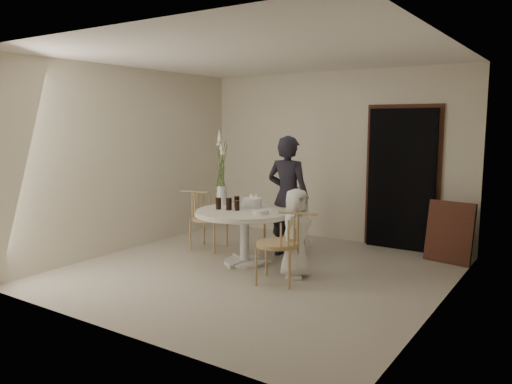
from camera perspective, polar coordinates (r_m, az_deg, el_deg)
The scene contains 18 objects.
ground at distance 6.47m, azimuth -0.01°, elevation -9.09°, with size 4.50×4.50×0.00m, color beige.
room_shell at distance 6.19m, azimuth -0.01°, elevation 5.40°, with size 4.50×4.50×4.50m.
doorway at distance 7.73m, azimuth 16.29°, elevation 1.36°, with size 1.00×0.10×2.10m, color black.
door_trim at distance 7.76m, azimuth 16.40°, elevation 1.83°, with size 1.12×0.03×2.22m, color #562D1D.
table at distance 6.71m, azimuth -1.32°, elevation -3.04°, with size 1.33×1.33×0.73m.
picture_frame at distance 7.28m, azimuth 21.25°, elevation -4.31°, with size 0.63×0.04×0.84m, color #562D1D.
chair_far at distance 7.62m, azimuth 3.89°, elevation -1.88°, with size 0.57×0.60×0.92m.
chair_right at distance 5.88m, azimuth 3.63°, elevation -5.16°, with size 0.59×0.56×0.87m.
chair_left at distance 7.55m, azimuth -6.25°, elevation -2.21°, with size 0.57×0.54×0.88m.
girl at distance 7.04m, azimuth 3.66°, elevation -0.54°, with size 0.63×0.41×1.72m, color black.
boy at distance 6.15m, azimuth 4.60°, elevation -4.71°, with size 0.54×0.35×1.10m, color white.
birthday_cake at distance 6.88m, azimuth -0.46°, elevation -1.25°, with size 0.27×0.27×0.18m.
cola_tumbler_a at distance 6.76m, azimuth -4.31°, elevation -1.31°, with size 0.07×0.07×0.16m, color black.
cola_tumbler_b at distance 6.66m, azimuth -2.16°, elevation -1.55°, with size 0.06×0.06×0.13m, color black.
cola_tumbler_c at distance 6.69m, azimuth -3.12°, elevation -1.37°, with size 0.08×0.08×0.17m, color black.
cola_tumbler_d at distance 6.88m, azimuth -2.20°, elevation -1.13°, with size 0.07×0.07×0.16m, color black.
plate_stack at distance 6.40m, azimuth 0.50°, elevation -2.31°, with size 0.21×0.21×0.05m, color silver.
flower_vase at distance 7.07m, azimuth -3.96°, elevation 2.10°, with size 0.14×0.14×1.07m.
Camera 1 is at (3.42, -5.15, 1.91)m, focal length 35.00 mm.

